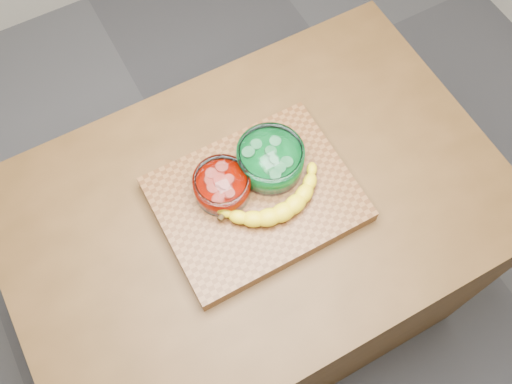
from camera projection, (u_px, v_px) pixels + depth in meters
ground at (256, 301)px, 2.17m from camera, size 3.50×3.50×0.00m
counter at (256, 263)px, 1.76m from camera, size 1.20×0.80×0.90m
cutting_board at (256, 199)px, 1.34m from camera, size 0.45×0.35×0.04m
bowl_red at (222, 186)px, 1.30m from camera, size 0.13×0.13×0.06m
bowl_green at (270, 160)px, 1.32m from camera, size 0.16×0.16×0.07m
banana at (276, 201)px, 1.29m from camera, size 0.29×0.13×0.04m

